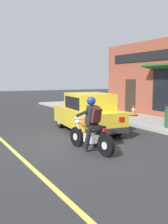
{
  "coord_description": "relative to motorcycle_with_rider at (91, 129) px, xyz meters",
  "views": [
    {
      "loc": [
        -3.68,
        -7.32,
        2.11
      ],
      "look_at": [
        0.86,
        0.75,
        0.95
      ],
      "focal_mm": 42.0,
      "sensor_mm": 36.0,
      "label": 1
    }
  ],
  "objects": [
    {
      "name": "ground_plane",
      "position": [
        -0.19,
        0.84,
        -0.68
      ],
      "size": [
        80.0,
        80.0,
        0.0
      ],
      "primitive_type": "plane",
      "color": "#2B2B2D"
    },
    {
      "name": "sidewalk_curb",
      "position": [
        4.98,
        3.84,
        -0.61
      ],
      "size": [
        2.6,
        22.0,
        0.14
      ],
      "primitive_type": "cube",
      "color": "#9E9B93",
      "rests_on": "ground"
    },
    {
      "name": "motorcycle_with_rider",
      "position": [
        0.0,
        0.0,
        0.0
      ],
      "size": [
        0.63,
        2.02,
        1.62
      ],
      "color": "black",
      "rests_on": "ground"
    },
    {
      "name": "car_hatchback",
      "position": [
        1.34,
        2.5,
        0.09
      ],
      "size": [
        2.06,
        3.94,
        1.57
      ],
      "color": "black",
      "rests_on": "ground"
    },
    {
      "name": "traffic_cone",
      "position": [
        5.41,
        4.51,
        -0.25
      ],
      "size": [
        0.36,
        0.36,
        0.6
      ],
      "color": "black",
      "rests_on": "sidewalk_curb"
    }
  ]
}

